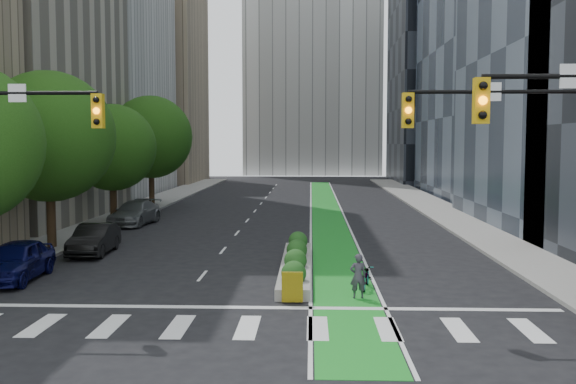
# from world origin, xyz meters

# --- Properties ---
(ground) EXTENTS (160.00, 160.00, 0.00)m
(ground) POSITION_xyz_m (0.00, 0.00, 0.00)
(ground) COLOR black
(ground) RESTS_ON ground
(sidewalk_left) EXTENTS (3.60, 90.00, 0.15)m
(sidewalk_left) POSITION_xyz_m (-11.80, 25.00, 0.07)
(sidewalk_left) COLOR gray
(sidewalk_left) RESTS_ON ground
(sidewalk_right) EXTENTS (3.60, 90.00, 0.15)m
(sidewalk_right) POSITION_xyz_m (11.80, 25.00, 0.07)
(sidewalk_right) COLOR gray
(sidewalk_right) RESTS_ON ground
(bike_lane_paint) EXTENTS (2.20, 70.00, 0.01)m
(bike_lane_paint) POSITION_xyz_m (3.00, 30.00, 0.01)
(bike_lane_paint) COLOR #198E24
(bike_lane_paint) RESTS_ON ground
(building_tan_far) EXTENTS (14.00, 16.00, 26.00)m
(building_tan_far) POSITION_xyz_m (-20.00, 66.00, 13.00)
(building_tan_far) COLOR tan
(building_tan_far) RESTS_ON ground
(building_dark_end) EXTENTS (14.00, 18.00, 28.00)m
(building_dark_end) POSITION_xyz_m (20.00, 68.00, 14.00)
(building_dark_end) COLOR black
(building_dark_end) RESTS_ON ground
(tree_mid) EXTENTS (6.40, 6.40, 8.78)m
(tree_mid) POSITION_xyz_m (-11.00, 12.00, 5.57)
(tree_mid) COLOR black
(tree_mid) RESTS_ON ground
(tree_midfar) EXTENTS (5.60, 5.60, 7.76)m
(tree_midfar) POSITION_xyz_m (-11.00, 22.00, 4.95)
(tree_midfar) COLOR black
(tree_midfar) RESTS_ON ground
(tree_far) EXTENTS (6.60, 6.60, 9.00)m
(tree_far) POSITION_xyz_m (-11.00, 32.00, 5.69)
(tree_far) COLOR black
(tree_far) RESTS_ON ground
(signal_right) EXTENTS (5.82, 0.51, 7.20)m
(signal_right) POSITION_xyz_m (8.67, 0.47, 4.80)
(signal_right) COLOR black
(signal_right) RESTS_ON ground
(median_planter) EXTENTS (1.20, 10.26, 1.10)m
(median_planter) POSITION_xyz_m (1.20, 7.04, 0.37)
(median_planter) COLOR gray
(median_planter) RESTS_ON ground
(bicycle) EXTENTS (0.92, 1.81, 0.91)m
(bicycle) POSITION_xyz_m (3.82, 4.06, 0.45)
(bicycle) COLOR gray
(bicycle) RESTS_ON ground
(cyclist) EXTENTS (0.59, 0.41, 1.54)m
(cyclist) POSITION_xyz_m (3.41, 2.56, 0.77)
(cyclist) COLOR #3A3641
(cyclist) RESTS_ON ground
(parked_car_left_near) EXTENTS (2.08, 4.65, 1.55)m
(parked_car_left_near) POSITION_xyz_m (-9.50, 4.92, 0.78)
(parked_car_left_near) COLOR #0B0D43
(parked_car_left_near) RESTS_ON ground
(parked_car_left_mid) EXTENTS (1.72, 4.39, 1.42)m
(parked_car_left_mid) POSITION_xyz_m (-8.45, 10.75, 0.71)
(parked_car_left_mid) COLOR black
(parked_car_left_mid) RESTS_ON ground
(parked_car_left_far) EXTENTS (2.65, 5.41, 1.51)m
(parked_car_left_far) POSITION_xyz_m (-9.50, 21.57, 0.76)
(parked_car_left_far) COLOR #5B5E60
(parked_car_left_far) RESTS_ON ground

